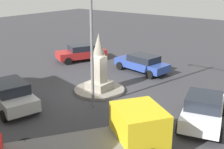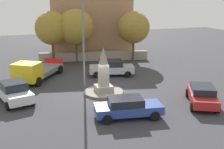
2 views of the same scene
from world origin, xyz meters
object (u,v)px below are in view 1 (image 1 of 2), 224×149
Objects in this scene: car_silver_far_side at (10,94)px; monument at (99,66)px; car_blue_passing at (142,63)px; truck_yellow_approaching at (109,138)px; car_white_near_island at (203,109)px; car_red_waiting at (81,52)px; streetlamp at (91,21)px.

monument is at bearing -115.97° from car_silver_far_side.
car_blue_passing is 0.72× the size of truck_yellow_approaching.
car_blue_passing is 8.92m from car_white_near_island.
car_red_waiting reaches higher than car_blue_passing.
car_red_waiting is at bearing -69.36° from car_silver_far_side.
car_white_near_island is at bearing 141.62° from car_blue_passing.
car_silver_far_side is at bearing -3.74° from truck_yellow_approaching.
car_red_waiting is at bearing -43.01° from streetlamp.
car_red_waiting is (6.11, -4.83, -0.98)m from monument.
monument is 0.78× the size of car_silver_far_side.
monument reaches higher than truck_yellow_approaching.
car_white_near_island is (-5.86, -1.65, -4.06)m from streetlamp.
monument is 0.79× the size of car_red_waiting.
truck_yellow_approaching is (1.95, 5.17, 0.15)m from car_white_near_island.
streetlamp is 1.24× the size of truck_yellow_approaching.
streetlamp is (-1.14, 1.94, 3.14)m from monument.
car_white_near_island is (-7.00, 0.29, -0.92)m from monument.
streetlamp reaches higher than car_white_near_island.
streetlamp is 1.83× the size of car_white_near_island.
car_red_waiting is at bearing -42.66° from truck_yellow_approaching.
streetlamp reaches higher than truck_yellow_approaching.
truck_yellow_approaching is at bearing 132.79° from monument.
car_blue_passing is 1.06× the size of car_white_near_island.
car_blue_passing is 11.83m from truck_yellow_approaching.
truck_yellow_approaching is (-7.48, 0.49, 0.15)m from car_silver_far_side.
truck_yellow_approaching is (-3.91, 3.52, -3.91)m from streetlamp.
car_red_waiting is (6.13, 0.42, 0.02)m from car_blue_passing.
truck_yellow_approaching reaches higher than car_white_near_island.
car_blue_passing is 0.98× the size of car_silver_far_side.
car_blue_passing is at bearing -90.16° from monument.
car_white_near_island reaches higher than car_red_waiting.
streetlamp is 6.56m from truck_yellow_approaching.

